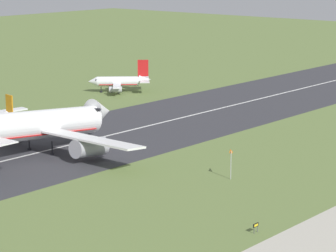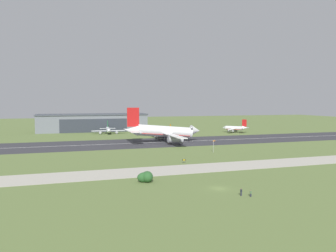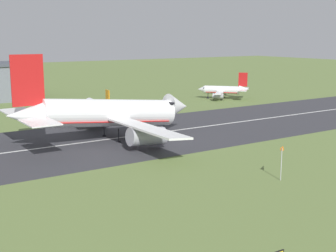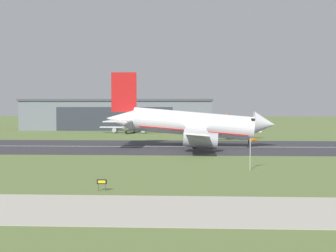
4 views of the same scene
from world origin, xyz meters
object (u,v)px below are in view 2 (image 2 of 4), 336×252
Objects in this scene: airplane_landing at (164,132)px; airplane_parked_centre at (235,128)px; spectator_right at (251,193)px; airplane_parked_west at (108,130)px; spectator_left at (241,192)px; runway_sign at (184,160)px; windsock_pole at (215,141)px; shrub_clump at (146,177)px; airplane_parked_east at (168,132)px.

airplane_landing is 77.14m from airplane_parked_centre.
airplane_parked_west is at bearing 94.31° from spectator_right.
airplane_parked_west is at bearing 93.72° from spectator_left.
airplane_landing is 63.26m from airplane_parked_west.
airplane_parked_centre reaches higher than spectator_right.
runway_sign is at bearing -100.41° from airplane_landing.
runway_sign is (-77.76, -102.24, -2.16)m from airplane_parked_centre.
windsock_pole is 2.91× the size of spectator_left.
windsock_pole is 3.62× the size of runway_sign.
shrub_clump is 29.57m from spectator_right.
airplane_parked_east is at bearing 88.85° from windsock_pole.
airplane_landing is 34.96m from airplane_parked_east.
airplane_parked_centre reaches higher than shrub_clump.
windsock_pole is at bearing -75.52° from airplane_landing.
airplane_parked_west is 44.51m from airplane_parked_east.
shrub_clump is 27.36m from spectator_left.
spectator_left is at bearing -92.07° from runway_sign.
airplane_landing is at bearing -67.84° from airplane_parked_west.
shrub_clump is at bearing 132.99° from spectator_left.
airplane_parked_east reaches higher than spectator_left.
airplane_parked_west is 92.05m from airplane_parked_centre.
airplane_parked_centre is 0.81× the size of airplane_parked_east.
airplane_parked_centre is 10.09× the size of spectator_left.
shrub_clump is 2.34× the size of spectator_left.
airplane_parked_west reaches higher than spectator_right.
airplane_landing is 12.40× the size of shrub_clump.
airplane_landing is 92.25m from shrub_clump.
airplane_parked_east is at bearing 80.44° from spectator_right.
spectator_left is at bearing 143.43° from spectator_right.
windsock_pole is at bearing 42.94° from runway_sign.
airplane_landing is at bearing 104.48° from windsock_pole.
spectator_left is (-1.58, -43.73, -0.10)m from runway_sign.
shrub_clump reaches higher than runway_sign.
airplane_landing reaches higher than windsock_pole.
airplane_parked_centre is at bearing 62.24° from spectator_right.
shrub_clump is at bearing -130.46° from runway_sign.
airplane_parked_centre is (90.06, -19.05, 0.57)m from airplane_parked_west.
airplane_parked_west is 5.31× the size of shrub_clump.
airplane_parked_centre is 12.54× the size of runway_sign.
shrub_clump is at bearing -127.88° from airplane_parked_centre.
runway_sign is (12.30, -121.29, -1.59)m from airplane_parked_west.
runway_sign is (20.23, 23.72, -0.41)m from shrub_clump.
airplane_parked_centre reaches higher than airplane_parked_east.
spectator_left is at bearing -47.01° from shrub_clump.
airplane_landing is 29.06× the size of spectator_left.
airplane_parked_east is (12.33, 32.56, -3.21)m from airplane_landing.
airplane_parked_east is 12.43× the size of spectator_left.
airplane_landing is 107.42m from spectator_left.
airplane_parked_centre reaches higher than spectator_left.
windsock_pole is at bearing 46.27° from shrub_clump.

